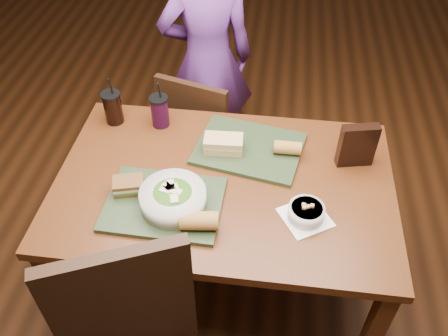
{
  "coord_description": "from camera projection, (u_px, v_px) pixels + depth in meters",
  "views": [
    {
      "loc": [
        0.16,
        -1.26,
        2.06
      ],
      "look_at": [
        0.0,
        0.0,
        0.82
      ],
      "focal_mm": 38.0,
      "sensor_mm": 36.0,
      "label": 1
    }
  ],
  "objects": [
    {
      "name": "tray_near",
      "position": [
        164.0,
        204.0,
        1.73
      ],
      "size": [
        0.43,
        0.33,
        0.02
      ],
      "primitive_type": "cube",
      "rotation": [
        0.0,
        0.0,
        -0.02
      ],
      "color": "#26351D",
      "rests_on": "dining_table"
    },
    {
      "name": "diner",
      "position": [
        207.0,
        61.0,
        2.55
      ],
      "size": [
        0.58,
        0.45,
        1.39
      ],
      "primitive_type": "imported",
      "rotation": [
        0.0,
        0.0,
        3.41
      ],
      "color": "#5E2B78",
      "rests_on": "ground"
    },
    {
      "name": "salad_bowl",
      "position": [
        173.0,
        197.0,
        1.68
      ],
      "size": [
        0.24,
        0.24,
        0.08
      ],
      "color": "silver",
      "rests_on": "tray_near"
    },
    {
      "name": "sandwich_far",
      "position": [
        223.0,
        144.0,
        1.9
      ],
      "size": [
        0.16,
        0.09,
        0.06
      ],
      "color": "tan",
      "rests_on": "tray_far"
    },
    {
      "name": "soup_bowl",
      "position": [
        306.0,
        212.0,
        1.67
      ],
      "size": [
        0.22,
        0.22,
        0.06
      ],
      "color": "white",
      "rests_on": "dining_table"
    },
    {
      "name": "baguette_far",
      "position": [
        287.0,
        148.0,
        1.89
      ],
      "size": [
        0.11,
        0.06,
        0.05
      ],
      "primitive_type": "cylinder",
      "rotation": [
        0.0,
        1.57,
        0.01
      ],
      "color": "#AD7533",
      "rests_on": "tray_far"
    },
    {
      "name": "chair_far",
      "position": [
        197.0,
        134.0,
        2.47
      ],
      "size": [
        0.45,
        0.45,
        0.84
      ],
      "color": "black",
      "rests_on": "ground"
    },
    {
      "name": "tray_far",
      "position": [
        249.0,
        149.0,
        1.94
      ],
      "size": [
        0.47,
        0.39,
        0.02
      ],
      "primitive_type": "cube",
      "rotation": [
        0.0,
        0.0,
        -0.19
      ],
      "color": "#26351D",
      "rests_on": "dining_table"
    },
    {
      "name": "cup_cola",
      "position": [
        113.0,
        107.0,
        2.04
      ],
      "size": [
        0.08,
        0.08,
        0.23
      ],
      "color": "black",
      "rests_on": "dining_table"
    },
    {
      "name": "ground",
      "position": [
        224.0,
        286.0,
        2.35
      ],
      "size": [
        6.0,
        6.0,
        0.0
      ],
      "primitive_type": "plane",
      "color": "#381C0B",
      "rests_on": "ground"
    },
    {
      "name": "baguette_near",
      "position": [
        199.0,
        221.0,
        1.62
      ],
      "size": [
        0.14,
        0.08,
        0.07
      ],
      "primitive_type": "cylinder",
      "rotation": [
        0.0,
        1.57,
        0.12
      ],
      "color": "#AD7533",
      "rests_on": "tray_near"
    },
    {
      "name": "cup_berry",
      "position": [
        160.0,
        111.0,
        2.02
      ],
      "size": [
        0.08,
        0.08,
        0.22
      ],
      "color": "black",
      "rests_on": "dining_table"
    },
    {
      "name": "sandwich_near",
      "position": [
        129.0,
        185.0,
        1.75
      ],
      "size": [
        0.13,
        0.1,
        0.05
      ],
      "color": "#593819",
      "rests_on": "tray_near"
    },
    {
      "name": "chip_bag",
      "position": [
        357.0,
        145.0,
        1.83
      ],
      "size": [
        0.15,
        0.07,
        0.19
      ],
      "primitive_type": "cube",
      "rotation": [
        0.0,
        0.0,
        0.22
      ],
      "color": "black",
      "rests_on": "dining_table"
    },
    {
      "name": "dining_table",
      "position": [
        224.0,
        197.0,
        1.89
      ],
      "size": [
        1.3,
        0.85,
        0.75
      ],
      "color": "#502710",
      "rests_on": "ground"
    }
  ]
}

